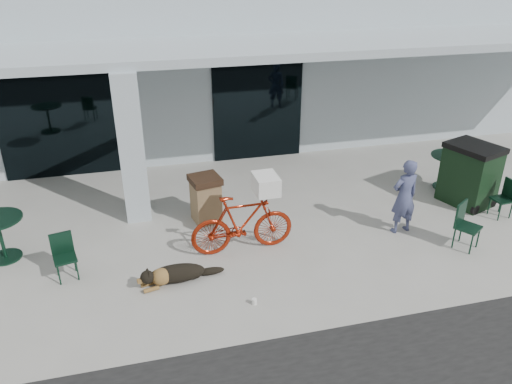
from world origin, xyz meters
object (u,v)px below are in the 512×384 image
object	(u,v)px
cafe_chair_far_a	(468,227)
wheeled_bin	(470,174)
trash_receptacle	(206,199)
cafe_table_far	(448,171)
bicycle	(242,223)
dog	(177,272)
cafe_table_near	(1,239)
cafe_chair_near	(65,258)
cafe_chair_far_b	(502,199)
person	(404,197)

from	to	relation	value
cafe_chair_far_a	wheeled_bin	size ratio (longest dim) A/B	0.67
cafe_chair_far_a	trash_receptacle	world-z (taller)	trash_receptacle
cafe_table_far	cafe_chair_far_a	world-z (taller)	cafe_chair_far_a
bicycle	cafe_chair_far_a	world-z (taller)	bicycle
dog	wheeled_bin	xyz separation A→B (m)	(6.64, 1.42, 0.50)
dog	bicycle	bearing A→B (deg)	15.07
dog	wheeled_bin	size ratio (longest dim) A/B	0.81
cafe_table_far	wheeled_bin	bearing A→B (deg)	-91.73
bicycle	cafe_table_near	xyz separation A→B (m)	(-4.35, 0.82, -0.17)
dog	cafe_chair_far_a	bearing A→B (deg)	-15.40
cafe_chair_near	wheeled_bin	world-z (taller)	wheeled_bin
wheeled_bin	cafe_chair_far_b	bearing A→B (deg)	-87.02
cafe_table_near	person	xyz separation A→B (m)	(7.61, -0.89, 0.36)
bicycle	cafe_chair_far_b	xyz separation A→B (m)	(5.64, -0.03, -0.17)
cafe_chair_far_a	person	bearing A→B (deg)	102.84
cafe_table_far	person	world-z (taller)	person
bicycle	cafe_table_far	distance (m)	5.57
dog	cafe_chair_near	bearing A→B (deg)	149.97
wheeled_bin	cafe_chair_near	bearing A→B (deg)	166.27
cafe_table_near	wheeled_bin	bearing A→B (deg)	-0.55
cafe_table_far	wheeled_bin	distance (m)	0.85
cafe_chair_near	cafe_chair_far_b	bearing A→B (deg)	-12.19
cafe_table_far	wheeled_bin	size ratio (longest dim) A/B	0.64
bicycle	person	size ratio (longest dim) A/B	1.25
cafe_chair_far_a	bicycle	bearing A→B (deg)	134.07
bicycle	cafe_chair_far_b	distance (m)	5.64
bicycle	wheeled_bin	world-z (taller)	wheeled_bin
cafe_chair_near	cafe_chair_far_b	distance (m)	8.80
cafe_table_near	cafe_chair_near	bearing A→B (deg)	-38.27
cafe_chair_near	cafe_table_far	world-z (taller)	cafe_table_far
cafe_chair_far_a	person	world-z (taller)	person
cafe_chair_far_b	trash_receptacle	size ratio (longest dim) A/B	0.82
dog	person	bearing A→B (deg)	-5.08
cafe_chair_near	cafe_table_far	size ratio (longest dim) A/B	0.93
bicycle	cafe_table_near	size ratio (longest dim) A/B	2.18
cafe_table_near	person	distance (m)	7.67
cafe_chair_far_a	person	size ratio (longest dim) A/B	0.59
person	trash_receptacle	bearing A→B (deg)	-27.12
cafe_chair_far_a	dog	bearing A→B (deg)	144.23
dog	cafe_table_near	world-z (taller)	cafe_table_near
cafe_table_near	cafe_chair_far_b	distance (m)	10.02
cafe_table_near	cafe_chair_near	xyz separation A→B (m)	(1.19, -0.94, -0.01)
trash_receptacle	wheeled_bin	xyz separation A→B (m)	(5.81, -0.60, 0.18)
person	wheeled_bin	size ratio (longest dim) A/B	1.13
cafe_chair_near	cafe_chair_far_b	xyz separation A→B (m)	(8.80, 0.09, 0.00)
cafe_table_far	cafe_chair_far_b	xyz separation A→B (m)	(0.29, -1.56, -0.00)
cafe_table_far	wheeled_bin	xyz separation A→B (m)	(-0.02, -0.80, 0.27)
bicycle	person	xyz separation A→B (m)	(3.27, -0.08, 0.19)
bicycle	dog	size ratio (longest dim) A/B	1.75
dog	trash_receptacle	world-z (taller)	trash_receptacle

